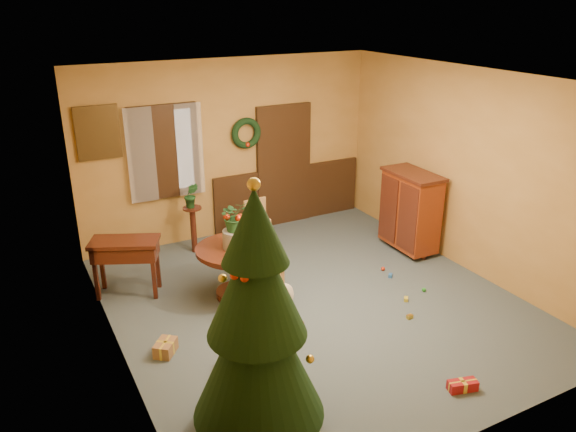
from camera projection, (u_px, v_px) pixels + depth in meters
room_envelope at (244, 168)px, 9.32m from camera, size 5.50×5.50×5.50m
dining_table at (236, 262)px, 7.39m from camera, size 1.05×1.05×0.72m
urn at (235, 239)px, 7.27m from camera, size 0.33×0.33×0.24m
centerpiece_plant at (234, 216)px, 7.15m from camera, size 0.36×0.32×0.41m
chair_near at (261, 258)px, 7.42m from camera, size 0.46×0.46×1.02m
chair_far at (252, 221)px, 8.82m from camera, size 0.42×0.42×0.88m
guitar at (283, 281)px, 7.17m from camera, size 0.34×0.50×0.75m
plant_stand at (193, 224)px, 8.72m from camera, size 0.29×0.29×0.75m
stand_plant at (191, 195)px, 8.55m from camera, size 0.27×0.24×0.40m
christmas_tree at (257, 322)px, 4.80m from camera, size 1.20×1.20×2.47m
writing_desk at (126, 254)px, 7.43m from camera, size 0.99×0.77×0.79m
sideboard at (410, 209)px, 8.71m from camera, size 0.55×1.01×1.28m
gift_b at (232, 359)px, 6.10m from camera, size 0.26×0.26×0.21m
gift_c at (166, 348)px, 6.34m from camera, size 0.33×0.34×0.15m
gift_d at (463, 386)px, 5.75m from camera, size 0.33×0.20×0.11m
toy_a at (390, 276)px, 8.07m from camera, size 0.09×0.09×0.05m
toy_b at (424, 290)px, 7.67m from camera, size 0.06×0.06×0.06m
toy_c at (406, 299)px, 7.45m from camera, size 0.09×0.09×0.05m
toy_d at (383, 269)px, 8.26m from camera, size 0.06×0.06×0.06m
toy_e at (410, 317)px, 7.04m from camera, size 0.08×0.05×0.05m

